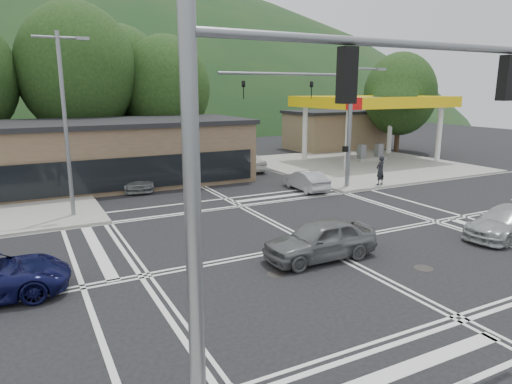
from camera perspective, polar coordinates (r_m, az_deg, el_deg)
name	(u,v)px	position (r m, az deg, el deg)	size (l,w,h in m)	color
ground	(315,244)	(19.39, 7.36, -6.50)	(120.00, 120.00, 0.00)	black
sidewalk_ne	(360,164)	(39.88, 12.84, 3.38)	(16.00, 16.00, 0.15)	gray
gas_station_canopy	(373,104)	(41.46, 14.42, 10.55)	(12.32, 8.34, 5.75)	silver
convenience_store	(336,131)	(50.51, 9.96, 7.51)	(10.00, 6.00, 3.80)	#846B4F
commercial_row	(65,157)	(32.36, -22.74, 4.03)	(24.00, 8.00, 4.00)	brown
hill_north	(73,119)	(105.68, -21.96, 8.41)	(252.00, 126.00, 140.00)	#18371A
tree_n_b	(77,70)	(39.25, -21.47, 14.00)	(9.00, 9.00, 12.98)	#382619
tree_n_c	(166,87)	(40.64, -11.24, 12.71)	(7.60, 7.60, 10.87)	#382619
tree_n_e	(120,80)	(43.81, -16.68, 13.27)	(8.40, 8.40, 11.98)	#382619
tree_ne	(400,94)	(49.17, 17.55, 11.59)	(7.20, 7.20, 9.99)	#382619
streetlight_nw	(66,117)	(24.09, -22.66, 8.67)	(2.50, 0.25, 9.00)	slate
signal_mast_ne	(334,110)	(29.06, 9.74, 10.04)	(11.65, 0.30, 8.00)	slate
signal_mast_sw	(289,161)	(8.04, 4.19, 3.83)	(9.14, 0.28, 8.00)	slate
car_grey_center	(320,240)	(17.60, 8.03, -5.91)	(1.80, 4.48, 1.53)	#5C5E61
car_silver_east	(505,222)	(22.81, 28.73, -3.32)	(1.86, 4.57, 1.33)	#9FA3A6
car_queue_a	(306,180)	(29.41, 6.23, 1.47)	(1.36, 3.89, 1.28)	#9D9FA4
car_queue_b	(246,162)	(36.16, -1.25, 3.81)	(1.74, 4.32, 1.47)	silver
car_northbound	(137,179)	(30.63, -14.70, 1.58)	(1.80, 4.42, 1.28)	slate
pedestrian	(380,170)	(31.15, 15.28, 2.62)	(0.71, 0.46, 1.94)	black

